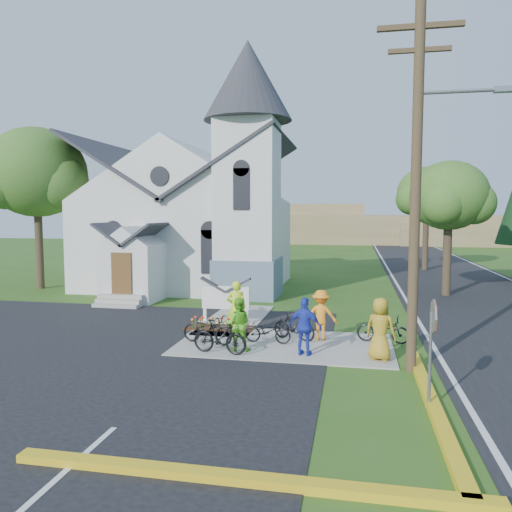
% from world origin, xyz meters
% --- Properties ---
extents(ground, '(120.00, 120.00, 0.00)m').
position_xyz_m(ground, '(0.00, 0.00, 0.00)').
color(ground, '#2D5618').
rests_on(ground, ground).
extents(parking_lot, '(20.00, 16.00, 0.02)m').
position_xyz_m(parking_lot, '(-7.00, -2.00, 0.01)').
color(parking_lot, black).
rests_on(parking_lot, ground).
extents(road, '(8.00, 90.00, 0.02)m').
position_xyz_m(road, '(10.00, 15.00, 0.01)').
color(road, black).
rests_on(road, ground).
extents(sidewalk, '(7.00, 4.00, 0.05)m').
position_xyz_m(sidewalk, '(1.50, 0.50, 0.03)').
color(sidewalk, gray).
rests_on(sidewalk, ground).
extents(church, '(12.35, 12.00, 13.00)m').
position_xyz_m(church, '(-5.48, 12.48, 5.25)').
color(church, silver).
rests_on(church, ground).
extents(church_sign, '(2.20, 0.40, 1.70)m').
position_xyz_m(church_sign, '(-1.20, 3.20, 1.03)').
color(church_sign, gray).
rests_on(church_sign, ground).
extents(flower_bed, '(2.60, 1.10, 0.07)m').
position_xyz_m(flower_bed, '(-1.20, 2.30, 0.04)').
color(flower_bed, '#381B0F').
rests_on(flower_bed, ground).
extents(utility_pole, '(3.45, 0.28, 10.00)m').
position_xyz_m(utility_pole, '(5.36, -1.50, 5.40)').
color(utility_pole, '#423021').
rests_on(utility_pole, ground).
extents(stop_sign, '(0.11, 0.76, 2.48)m').
position_xyz_m(stop_sign, '(5.43, -4.20, 1.78)').
color(stop_sign, gray).
rests_on(stop_sign, ground).
extents(tree_lot_corner, '(5.60, 5.60, 9.15)m').
position_xyz_m(tree_lot_corner, '(-14.00, 10.00, 6.60)').
color(tree_lot_corner, '#35271D').
rests_on(tree_lot_corner, ground).
extents(tree_road_near, '(4.00, 4.00, 7.05)m').
position_xyz_m(tree_road_near, '(8.50, 12.00, 5.21)').
color(tree_road_near, '#35271D').
rests_on(tree_road_near, ground).
extents(tree_road_mid, '(4.40, 4.40, 7.80)m').
position_xyz_m(tree_road_mid, '(9.00, 24.00, 5.78)').
color(tree_road_mid, '#35271D').
rests_on(tree_road_mid, ground).
extents(distant_hills, '(61.00, 10.00, 5.60)m').
position_xyz_m(distant_hills, '(3.36, 56.33, 2.17)').
color(distant_hills, olive).
rests_on(distant_hills, ground).
extents(cyclist_0, '(0.78, 0.60, 1.91)m').
position_xyz_m(cyclist_0, '(-0.38, 1.52, 1.00)').
color(cyclist_0, '#C8F71D').
rests_on(cyclist_0, sidewalk).
extents(bike_0, '(1.90, 1.01, 0.95)m').
position_xyz_m(bike_0, '(-1.00, 0.04, 0.53)').
color(bike_0, black).
rests_on(bike_0, sidewalk).
extents(cyclist_1, '(0.85, 0.68, 1.67)m').
position_xyz_m(cyclist_1, '(0.18, -0.55, 0.88)').
color(cyclist_1, '#62C925').
rests_on(cyclist_1, sidewalk).
extents(bike_1, '(1.79, 0.73, 1.05)m').
position_xyz_m(bike_1, '(-0.29, -1.02, 0.57)').
color(bike_1, black).
rests_on(bike_1, sidewalk).
extents(cyclist_2, '(1.11, 0.66, 1.77)m').
position_xyz_m(cyclist_2, '(2.29, -0.68, 0.93)').
color(cyclist_2, '#2638C0').
rests_on(cyclist_2, sidewalk).
extents(bike_2, '(1.59, 0.64, 0.82)m').
position_xyz_m(bike_2, '(0.94, 0.49, 0.46)').
color(bike_2, black).
rests_on(bike_2, sidewalk).
extents(cyclist_3, '(1.12, 0.67, 1.70)m').
position_xyz_m(cyclist_3, '(2.64, 1.29, 0.90)').
color(cyclist_3, orange).
rests_on(cyclist_3, sidewalk).
extents(bike_3, '(1.63, 1.01, 0.95)m').
position_xyz_m(bike_3, '(1.75, 1.07, 0.52)').
color(bike_3, black).
rests_on(bike_3, sidewalk).
extents(cyclist_4, '(1.06, 0.90, 1.85)m').
position_xyz_m(cyclist_4, '(4.50, -0.73, 0.97)').
color(cyclist_4, '#B28D21').
rests_on(cyclist_4, sidewalk).
extents(bike_4, '(1.79, 0.86, 0.90)m').
position_xyz_m(bike_4, '(4.70, 1.29, 0.50)').
color(bike_4, black).
rests_on(bike_4, sidewalk).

